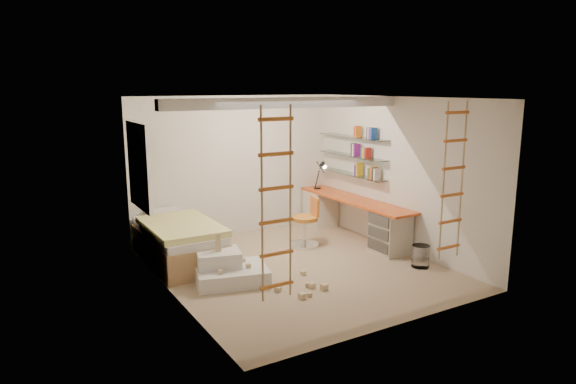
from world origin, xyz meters
TOP-DOWN VIEW (x-y plane):
  - floor at (0.00, 0.00)m, footprint 4.50×4.50m
  - ceiling_beam at (0.00, 0.30)m, footprint 4.00×0.18m
  - window_frame at (-1.97, 1.50)m, footprint 0.06×1.15m
  - window_blind at (-1.93, 1.50)m, footprint 0.02×1.00m
  - rope_ladder_left at (-1.35, -1.75)m, footprint 0.41×0.04m
  - rope_ladder_right at (1.35, -1.75)m, footprint 0.41×0.04m
  - waste_bin at (1.67, -0.93)m, footprint 0.28×0.28m
  - desk at (1.72, 0.86)m, footprint 0.56×2.80m
  - shelves at (1.87, 1.13)m, footprint 0.25×1.80m
  - bed at (-1.48, 1.23)m, footprint 1.02×2.00m
  - task_lamp at (1.67, 1.82)m, footprint 0.14×0.36m
  - swivel_chair at (0.69, 0.85)m, footprint 0.62×0.62m
  - play_platform at (-1.16, 0.03)m, footprint 1.16×1.01m
  - toy_blocks at (-0.75, -0.42)m, footprint 1.33×1.27m
  - books at (1.87, 1.13)m, footprint 0.14×0.64m

SIDE VIEW (x-z plane):
  - floor at x=0.00m, z-range 0.00..0.00m
  - waste_bin at x=1.67m, z-range 0.00..0.35m
  - play_platform at x=-1.16m, z-range -0.05..0.40m
  - toy_blocks at x=-0.75m, z-range -0.16..0.56m
  - swivel_chair at x=0.69m, z-range -0.12..0.77m
  - bed at x=-1.48m, z-range -0.02..0.67m
  - desk at x=1.72m, z-range 0.03..0.78m
  - task_lamp at x=1.67m, z-range 0.85..1.42m
  - shelves at x=1.87m, z-range 1.14..1.86m
  - rope_ladder_left at x=-1.35m, z-range 0.45..2.58m
  - rope_ladder_right at x=1.35m, z-range 0.45..2.58m
  - window_frame at x=-1.97m, z-range 0.88..2.23m
  - window_blind at x=-1.93m, z-range 0.95..2.15m
  - books at x=1.87m, z-range 1.12..2.04m
  - ceiling_beam at x=0.00m, z-range 2.44..2.60m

